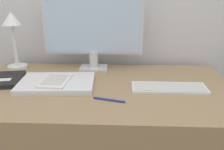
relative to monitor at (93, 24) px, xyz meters
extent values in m
cube|color=silver|center=(0.00, 0.00, -0.24)|extent=(0.15, 0.11, 0.01)
cylinder|color=silver|center=(0.00, 0.00, -0.19)|extent=(0.05, 0.05, 0.09)
cube|color=silver|center=(0.00, 0.00, 0.02)|extent=(0.54, 0.01, 0.36)
cube|color=#ADC6E5|center=(0.00, -0.01, 0.02)|extent=(0.51, 0.01, 0.34)
cube|color=silver|center=(0.37, -0.28, -0.24)|extent=(0.34, 0.12, 0.01)
cube|color=silver|center=(0.37, -0.28, -0.23)|extent=(0.31, 0.10, 0.00)
cube|color=silver|center=(-0.14, -0.26, -0.24)|extent=(0.36, 0.26, 0.01)
cube|color=silver|center=(-0.14, -0.26, -0.23)|extent=(0.36, 0.26, 0.01)
cube|color=white|center=(-0.15, -0.27, -0.22)|extent=(0.13, 0.20, 0.01)
cube|color=beige|center=(-0.15, -0.27, -0.21)|extent=(0.10, 0.14, 0.00)
cylinder|color=white|center=(-0.43, -0.02, -0.24)|extent=(0.11, 0.11, 0.02)
cylinder|color=white|center=(-0.43, -0.02, -0.12)|extent=(0.02, 0.02, 0.22)
cone|color=white|center=(-0.43, -0.02, 0.03)|extent=(0.10, 0.10, 0.07)
cube|color=black|center=(-0.41, -0.23, -0.24)|extent=(0.21, 0.24, 0.02)
cube|color=silver|center=(-0.41, -0.26, -0.23)|extent=(0.10, 0.06, 0.00)
cylinder|color=navy|center=(0.11, -0.42, -0.24)|extent=(0.13, 0.05, 0.01)
camera|label=1|loc=(0.16, -1.33, 0.19)|focal=40.00mm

